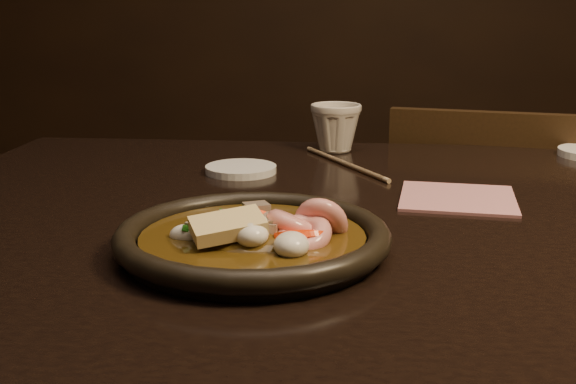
# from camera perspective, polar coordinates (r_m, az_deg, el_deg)

# --- Properties ---
(table) EXTENTS (1.60, 0.90, 0.75)m
(table) POSITION_cam_1_polar(r_m,az_deg,el_deg) (0.95, 17.32, -6.19)
(table) COLOR black
(table) RESTS_ON floor
(chair) EXTENTS (0.45, 0.45, 0.81)m
(chair) POSITION_cam_1_polar(r_m,az_deg,el_deg) (1.56, 14.94, -6.83)
(chair) COLOR black
(chair) RESTS_ON floor
(plate) EXTENTS (0.29, 0.29, 0.03)m
(plate) POSITION_cam_1_polar(r_m,az_deg,el_deg) (0.75, -2.80, -3.71)
(plate) COLOR black
(plate) RESTS_ON table
(stirfry) EXTENTS (0.18, 0.13, 0.06)m
(stirfry) POSITION_cam_1_polar(r_m,az_deg,el_deg) (0.74, -2.19, -3.37)
(stirfry) COLOR #38260A
(stirfry) RESTS_ON plate
(saucer_left) EXTENTS (0.11, 0.11, 0.01)m
(saucer_left) POSITION_cam_1_polar(r_m,az_deg,el_deg) (1.10, -3.74, 1.81)
(saucer_left) COLOR white
(saucer_left) RESTS_ON table
(tea_cup) EXTENTS (0.11, 0.10, 0.09)m
(tea_cup) POSITION_cam_1_polar(r_m,az_deg,el_deg) (1.25, 3.79, 5.22)
(tea_cup) COLOR beige
(tea_cup) RESTS_ON table
(chopsticks) EXTENTS (0.14, 0.23, 0.01)m
(chopsticks) POSITION_cam_1_polar(r_m,az_deg,el_deg) (1.15, 4.52, 2.28)
(chopsticks) COLOR tan
(chopsticks) RESTS_ON table
(napkin) EXTENTS (0.16, 0.16, 0.00)m
(napkin) POSITION_cam_1_polar(r_m,az_deg,el_deg) (0.97, 13.26, -0.47)
(napkin) COLOR #AE6B6F
(napkin) RESTS_ON table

